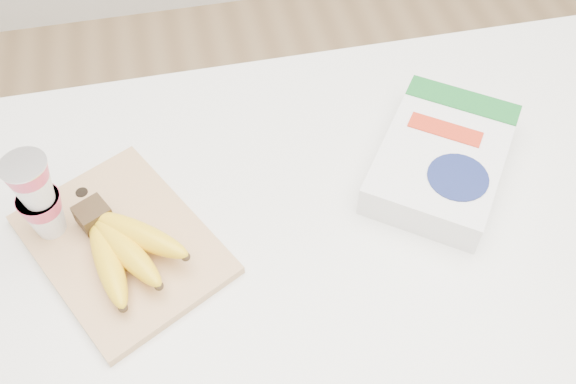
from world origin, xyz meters
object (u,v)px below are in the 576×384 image
Objects in this scene: bananas at (122,246)px; yogurt_stack at (37,196)px; cereal_box at (442,158)px; cutting_board at (123,244)px; table at (321,359)px.

yogurt_stack is at bearing 145.65° from bananas.
cutting_board is at bearing -139.29° from cereal_box.
bananas is (-0.32, 0.02, 0.53)m from table.
cereal_box is at bearing 7.51° from bananas.
bananas reaches higher than cutting_board.
cutting_board is at bearing 171.63° from table.
table is at bearing -3.79° from bananas.
bananas is 0.54m from cereal_box.
bananas is (0.00, -0.03, 0.03)m from cutting_board.
table is 6.21× the size of bananas.
yogurt_stack is 0.65m from cereal_box.
bananas is at bearing 176.21° from table.
table is 0.74m from yogurt_stack.
yogurt_stack is (-0.11, 0.07, 0.06)m from bananas.
table is at bearing -36.27° from cutting_board.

